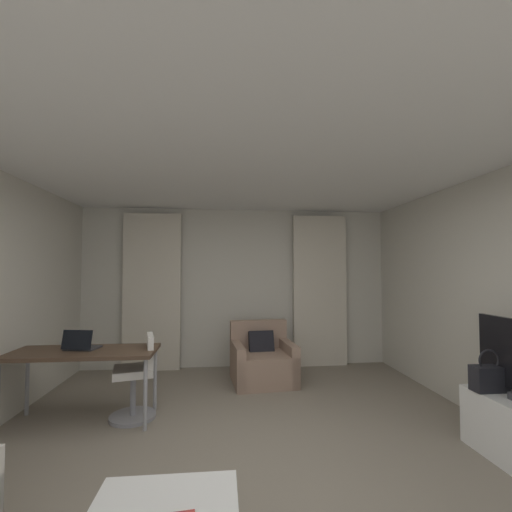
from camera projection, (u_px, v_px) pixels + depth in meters
ground_plane at (255, 474)px, 2.66m from camera, size 12.00×12.00×0.00m
wall_window at (238, 287)px, 5.73m from camera, size 5.12×0.06×2.60m
ceiling at (255, 141)px, 2.77m from camera, size 5.12×6.12×0.06m
curtain_left_panel at (152, 291)px, 5.46m from camera, size 0.90×0.06×2.50m
curtain_right_panel at (320, 290)px, 5.74m from camera, size 0.90×0.06×2.50m
armchair at (262, 362)px, 4.87m from camera, size 0.92×0.88×0.83m
desk at (84, 356)px, 3.59m from camera, size 1.47×0.60×0.74m
desk_chair at (137, 381)px, 3.69m from camera, size 0.48×0.48×0.88m
laptop at (81, 345)px, 3.63m from camera, size 0.36×0.30×0.22m
handbag_primary at (489, 377)px, 3.03m from camera, size 0.30×0.14×0.37m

